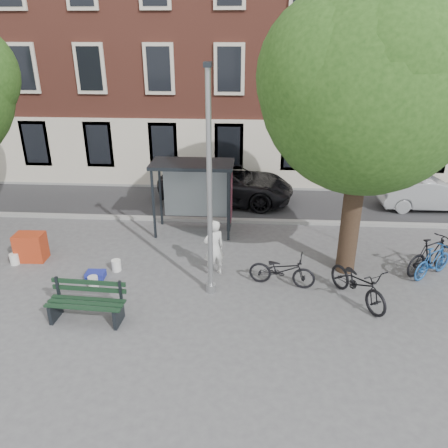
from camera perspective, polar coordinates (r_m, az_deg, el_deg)
ground at (r=12.49m, az=-1.72°, el=-8.79°), size 90.00×90.00×0.00m
road at (r=18.76m, az=0.29°, el=2.75°), size 40.00×4.00×0.01m
curb_near at (r=16.89m, az=-0.13°, el=0.51°), size 40.00×0.25×0.12m
curb_far at (r=20.62m, az=0.63°, el=4.88°), size 40.00×0.25×0.12m
building_row at (r=23.51m, az=1.32°, el=24.39°), size 30.00×8.00×14.00m
lamppost at (r=11.25m, az=-1.89°, el=3.27°), size 0.28×0.35×6.11m
tree_right at (r=12.28m, az=18.54°, el=17.45°), size 5.76×5.60×8.20m
bus_shelter at (r=15.45m, az=-2.63°, el=5.61°), size 2.85×1.45×2.62m
painter at (r=12.90m, az=-1.32°, el=-3.15°), size 0.77×0.68×1.77m
bench at (r=11.67m, az=-17.49°, el=-9.93°), size 1.97×0.74×1.00m
bike_a at (r=12.64m, az=7.58°, el=-5.96°), size 1.99×1.02×1.00m
bike_b at (r=14.38m, az=25.63°, el=-4.40°), size 1.62×1.38×1.01m
bike_c at (r=12.32m, az=17.12°, el=-7.36°), size 1.70×2.26×1.14m
bike_d at (r=14.53m, az=25.39°, el=-3.66°), size 1.97×1.54×1.19m
car_dark at (r=18.80m, az=0.34°, el=5.34°), size 5.98×3.35×1.58m
car_silver at (r=19.83m, az=25.20°, el=3.62°), size 4.06×1.52×1.32m
red_stand at (r=15.22m, az=-23.92°, el=-2.76°), size 0.92×0.63×0.90m
blue_crate at (r=13.62m, az=-16.43°, el=-6.39°), size 0.56×0.42×0.20m
bucket_a at (r=13.10m, az=-16.71°, el=-7.30°), size 0.32×0.32×0.36m
bucket_b at (r=15.28m, az=-25.69°, el=-4.14°), size 0.36×0.36×0.36m
bucket_c at (r=13.81m, az=-13.88°, el=-5.27°), size 0.34×0.34×0.36m
notice_sign at (r=15.23m, az=16.21°, el=1.96°), size 0.32×0.06×1.83m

